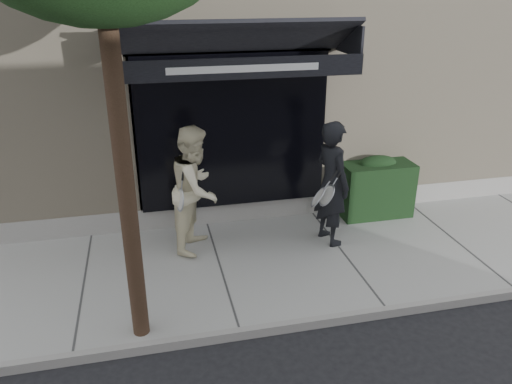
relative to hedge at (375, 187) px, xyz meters
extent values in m
plane|color=black|center=(-1.10, -1.25, -0.66)|extent=(80.00, 80.00, 0.00)
cube|color=#9F9F9A|center=(-1.10, -1.25, -0.60)|extent=(20.00, 3.00, 0.12)
cube|color=gray|center=(-1.10, -2.80, -0.59)|extent=(20.00, 0.10, 0.14)
cube|color=#C6B597|center=(-1.10, 3.75, 2.09)|extent=(14.00, 7.00, 5.50)
cube|color=gray|center=(-1.10, 0.45, -0.41)|extent=(14.02, 0.42, 0.50)
cube|color=black|center=(-2.60, 0.30, 1.14)|extent=(3.20, 0.30, 2.60)
cube|color=gray|center=(-4.20, 0.45, 1.14)|extent=(0.08, 0.40, 2.60)
cube|color=gray|center=(-1.00, 0.45, 1.14)|extent=(0.08, 0.40, 2.60)
cube|color=gray|center=(-2.60, 0.45, 2.48)|extent=(3.36, 0.40, 0.12)
cube|color=black|center=(-2.60, -0.25, 2.74)|extent=(3.60, 1.03, 0.55)
cube|color=black|center=(-2.60, -0.75, 2.35)|extent=(3.60, 0.05, 0.30)
cube|color=white|center=(-2.60, -0.78, 2.35)|extent=(2.20, 0.01, 0.10)
cube|color=black|center=(-4.38, -0.25, 2.66)|extent=(0.04, 1.00, 0.45)
cube|color=black|center=(-0.82, -0.25, 2.66)|extent=(0.04, 1.00, 0.45)
cube|color=black|center=(0.00, 0.00, -0.04)|extent=(1.30, 0.70, 1.00)
ellipsoid|color=black|center=(0.00, 0.00, 0.46)|extent=(0.71, 0.38, 0.27)
cylinder|color=black|center=(-4.30, -2.55, 1.74)|extent=(0.20, 0.20, 4.80)
imported|color=black|center=(-1.19, -0.81, 0.49)|extent=(0.66, 0.85, 2.06)
torus|color=silver|center=(-1.36, -1.07, 0.41)|extent=(0.21, 0.32, 0.27)
cylinder|color=silver|center=(-1.36, -1.07, 0.41)|extent=(0.17, 0.28, 0.23)
cylinder|color=silver|center=(-1.36, -1.07, 0.41)|extent=(0.17, 0.04, 0.11)
cylinder|color=black|center=(-1.36, -1.07, 0.41)|extent=(0.19, 0.05, 0.13)
torus|color=silver|center=(-1.52, -1.10, 0.40)|extent=(0.25, 0.34, 0.27)
cylinder|color=silver|center=(-1.52, -1.10, 0.40)|extent=(0.21, 0.30, 0.23)
cylinder|color=silver|center=(-1.52, -1.10, 0.40)|extent=(0.16, 0.06, 0.11)
cylinder|color=black|center=(-1.52, -1.10, 0.40)|extent=(0.19, 0.08, 0.13)
imported|color=beige|center=(-3.34, -0.52, 0.48)|extent=(1.11, 1.22, 2.04)
torus|color=silver|center=(-3.61, -0.75, 0.41)|extent=(0.14, 0.31, 0.30)
cylinder|color=silver|center=(-3.61, -0.75, 0.41)|extent=(0.11, 0.27, 0.27)
cylinder|color=silver|center=(-3.61, -0.75, 0.41)|extent=(0.18, 0.06, 0.05)
cylinder|color=black|center=(-3.61, -0.75, 0.41)|extent=(0.20, 0.08, 0.06)
camera|label=1|loc=(-4.03, -7.79, 3.49)|focal=35.00mm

